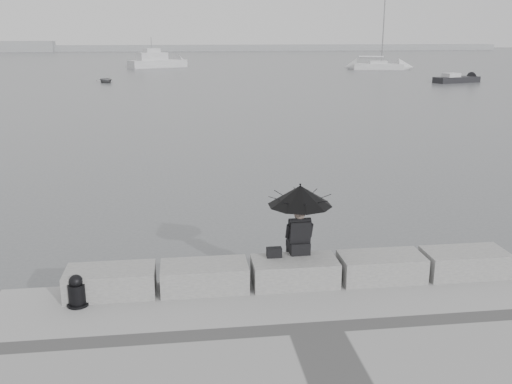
{
  "coord_description": "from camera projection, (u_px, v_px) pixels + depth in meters",
  "views": [
    {
      "loc": [
        -2.02,
        -10.22,
        5.12
      ],
      "look_at": [
        -0.28,
        3.0,
        1.37
      ],
      "focal_mm": 40.0,
      "sensor_mm": 36.0,
      "label": 1
    }
  ],
  "objects": [
    {
      "name": "distant_landmass",
      "position": [
        157.0,
        48.0,
        157.61
      ],
      "size": [
        180.0,
        8.0,
        2.8
      ],
      "color": "gray",
      "rests_on": "ground"
    },
    {
      "name": "ground",
      "position": [
        289.0,
        298.0,
        11.4
      ],
      "size": [
        360.0,
        360.0,
        0.0
      ],
      "primitive_type": "plane",
      "color": "#4E5154",
      "rests_on": "ground"
    },
    {
      "name": "dinghy",
      "position": [
        106.0,
        80.0,
        59.9
      ],
      "size": [
        2.98,
        1.9,
        0.47
      ],
      "primitive_type": "imported",
      "rotation": [
        0.0,
        0.0,
        0.29
      ],
      "color": "gray",
      "rests_on": "ground"
    },
    {
      "name": "small_motorboat",
      "position": [
        457.0,
        79.0,
        59.71
      ],
      "size": [
        5.38,
        3.07,
        1.1
      ],
      "rotation": [
        0.0,
        0.0,
        0.3
      ],
      "color": "black",
      "rests_on": "ground"
    },
    {
      "name": "seated_person",
      "position": [
        300.0,
        203.0,
        10.75
      ],
      "size": [
        1.23,
        1.23,
        1.39
      ],
      "rotation": [
        0.0,
        0.0,
        0.04
      ],
      "color": "black",
      "rests_on": "stone_block_centre"
    },
    {
      "name": "bag",
      "position": [
        274.0,
        252.0,
        10.81
      ],
      "size": [
        0.28,
        0.16,
        0.18
      ],
      "primitive_type": "cube",
      "color": "black",
      "rests_on": "stone_block_centre"
    },
    {
      "name": "stone_block_left",
      "position": [
        204.0,
        277.0,
        10.55
      ],
      "size": [
        1.6,
        0.8,
        0.5
      ],
      "primitive_type": "cube",
      "color": "slate",
      "rests_on": "promenade"
    },
    {
      "name": "mooring_bollard",
      "position": [
        77.0,
        293.0,
        9.9
      ],
      "size": [
        0.37,
        0.37,
        0.59
      ],
      "color": "black",
      "rests_on": "promenade"
    },
    {
      "name": "motor_cruiser",
      "position": [
        157.0,
        61.0,
        84.78
      ],
      "size": [
        8.87,
        6.44,
        4.5
      ],
      "rotation": [
        0.0,
        0.0,
        0.48
      ],
      "color": "silver",
      "rests_on": "ground"
    },
    {
      "name": "sailboat_right",
      "position": [
        378.0,
        66.0,
        80.56
      ],
      "size": [
        7.2,
        3.89,
        12.9
      ],
      "rotation": [
        0.0,
        0.0,
        -0.23
      ],
      "color": "silver",
      "rests_on": "ground"
    },
    {
      "name": "stone_block_far_right",
      "position": [
        464.0,
        263.0,
        11.19
      ],
      "size": [
        1.6,
        0.8,
        0.5
      ],
      "primitive_type": "cube",
      "color": "slate",
      "rests_on": "promenade"
    },
    {
      "name": "stone_block_far_left",
      "position": [
        111.0,
        282.0,
        10.34
      ],
      "size": [
        1.6,
        0.8,
        0.5
      ],
      "primitive_type": "cube",
      "color": "slate",
      "rests_on": "promenade"
    },
    {
      "name": "stone_block_right",
      "position": [
        381.0,
        267.0,
        10.98
      ],
      "size": [
        1.6,
        0.8,
        0.5
      ],
      "primitive_type": "cube",
      "color": "slate",
      "rests_on": "promenade"
    },
    {
      "name": "stone_block_centre",
      "position": [
        295.0,
        272.0,
        10.77
      ],
      "size": [
        1.6,
        0.8,
        0.5
      ],
      "primitive_type": "cube",
      "color": "slate",
      "rests_on": "promenade"
    }
  ]
}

